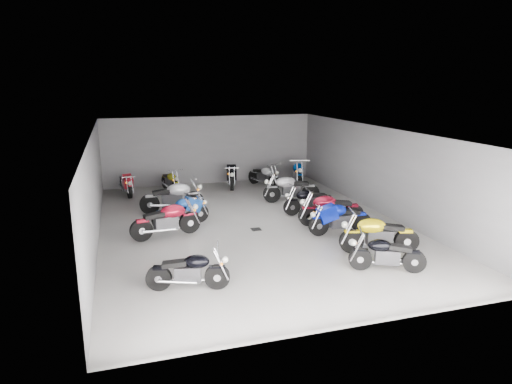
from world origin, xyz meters
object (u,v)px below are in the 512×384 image
(drain_grate, at_px, (256,229))
(motorcycle_right_e, at_px, (309,201))
(motorcycle_right_a, at_px, (386,254))
(motorcycle_left_d, at_px, (167,220))
(motorcycle_right_d, at_px, (330,209))
(motorcycle_right_c, at_px, (340,219))
(motorcycle_back_e, at_px, (264,176))
(motorcycle_right_f, at_px, (291,189))
(motorcycle_back_d, at_px, (231,175))
(motorcycle_back_f, at_px, (298,173))
(motorcycle_left_e, at_px, (181,211))
(motorcycle_left_f, at_px, (173,197))
(motorcycle_right_b, at_px, (378,234))
(motorcycle_back_b, at_px, (170,181))
(motorcycle_left_a, at_px, (189,271))
(motorcycle_back_a, at_px, (126,184))

(drain_grate, distance_m, motorcycle_right_e, 2.75)
(drain_grate, height_order, motorcycle_right_a, motorcycle_right_a)
(motorcycle_left_d, bearing_deg, motorcycle_right_d, 73.34)
(motorcycle_right_c, distance_m, motorcycle_back_e, 7.17)
(motorcycle_right_c, height_order, motorcycle_right_f, motorcycle_right_f)
(motorcycle_left_d, bearing_deg, motorcycle_back_d, 136.95)
(motorcycle_right_c, distance_m, motorcycle_back_f, 7.27)
(motorcycle_left_d, xyz_separation_m, motorcycle_right_a, (5.13, -4.38, -0.08))
(motorcycle_left_d, relative_size, motorcycle_back_e, 1.13)
(motorcycle_left_d, height_order, motorcycle_left_e, motorcycle_left_d)
(motorcycle_left_f, bearing_deg, motorcycle_right_c, 48.83)
(motorcycle_right_a, bearing_deg, motorcycle_right_d, 19.51)
(motorcycle_left_f, relative_size, motorcycle_right_c, 1.12)
(motorcycle_right_b, height_order, motorcycle_right_e, motorcycle_right_b)
(motorcycle_right_c, distance_m, motorcycle_back_b, 8.73)
(motorcycle_right_b, distance_m, motorcycle_back_b, 10.46)
(motorcycle_right_d, height_order, motorcycle_right_f, motorcycle_right_f)
(motorcycle_left_a, distance_m, motorcycle_back_d, 10.79)
(drain_grate, xyz_separation_m, motorcycle_left_f, (-2.37, 2.92, 0.57))
(motorcycle_left_f, bearing_deg, motorcycle_left_d, -11.42)
(motorcycle_left_a, height_order, motorcycle_right_a, motorcycle_left_a)
(motorcycle_right_a, relative_size, motorcycle_back_b, 0.95)
(motorcycle_right_e, distance_m, motorcycle_back_e, 4.77)
(motorcycle_back_b, height_order, motorcycle_back_d, motorcycle_back_d)
(drain_grate, distance_m, motorcycle_left_a, 4.78)
(motorcycle_left_d, height_order, motorcycle_right_f, motorcycle_right_f)
(motorcycle_left_e, bearing_deg, motorcycle_back_b, 162.61)
(drain_grate, height_order, motorcycle_left_d, motorcycle_left_d)
(motorcycle_left_e, distance_m, motorcycle_right_e, 4.73)
(motorcycle_left_f, relative_size, motorcycle_back_b, 1.23)
(motorcycle_right_c, height_order, motorcycle_back_a, motorcycle_right_c)
(motorcycle_left_a, bearing_deg, motorcycle_left_f, -169.83)
(motorcycle_back_e, distance_m, motorcycle_back_f, 1.67)
(motorcycle_right_e, bearing_deg, motorcycle_right_f, 0.21)
(motorcycle_right_f, bearing_deg, drain_grate, 151.00)
(motorcycle_right_d, bearing_deg, motorcycle_back_b, 43.38)
(motorcycle_back_a, bearing_deg, motorcycle_left_f, 106.74)
(motorcycle_left_f, height_order, motorcycle_back_a, motorcycle_left_f)
(motorcycle_right_a, distance_m, motorcycle_right_f, 7.24)
(motorcycle_right_c, height_order, motorcycle_back_d, motorcycle_back_d)
(motorcycle_left_d, bearing_deg, motorcycle_back_b, 159.67)
(motorcycle_right_a, height_order, motorcycle_back_e, motorcycle_back_e)
(motorcycle_right_f, height_order, motorcycle_back_a, motorcycle_right_f)
(motorcycle_right_f, bearing_deg, motorcycle_right_e, -169.22)
(motorcycle_right_e, bearing_deg, motorcycle_left_a, 132.72)
(motorcycle_left_d, distance_m, motorcycle_left_e, 1.22)
(motorcycle_back_a, bearing_deg, motorcycle_right_b, 116.43)
(motorcycle_right_a, xyz_separation_m, motorcycle_right_e, (0.20, 5.44, 0.03))
(motorcycle_back_a, distance_m, motorcycle_back_e, 6.22)
(motorcycle_left_f, distance_m, motorcycle_back_a, 3.64)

